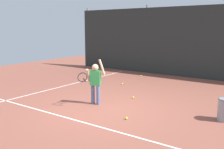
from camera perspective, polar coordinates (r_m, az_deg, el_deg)
name	(u,v)px	position (r m, az deg, el deg)	size (l,w,h in m)	color
ground_plane	(105,109)	(7.31, -1.61, -7.59)	(20.00, 20.00, 0.00)	brown
court_line_baseline	(77,121)	(6.49, -7.76, -10.06)	(9.00, 0.05, 0.00)	white
court_line_sideline	(57,88)	(10.00, -12.10, -2.88)	(0.05, 9.00, 0.00)	white
back_fence_windscreen	(183,42)	(12.28, 15.43, 6.95)	(11.77, 0.08, 3.20)	#282D2B
fence_post_0	(88,37)	(15.26, -5.34, 8.16)	(0.09, 0.09, 3.35)	slate
fence_post_1	(146,39)	(13.10, 7.60, 7.76)	(0.09, 0.09, 3.35)	slate
tennis_player	(95,80)	(7.57, -3.81, -1.29)	(0.52, 0.78, 1.35)	slate
tennis_ball_0	(133,97)	(8.36, 4.71, -5.08)	(0.07, 0.07, 0.07)	#CCE033
tennis_ball_1	(122,84)	(10.29, 2.28, -2.10)	(0.07, 0.07, 0.07)	#CCE033
tennis_ball_2	(141,76)	(12.10, 6.40, -0.26)	(0.07, 0.07, 0.07)	#CCE033
tennis_ball_4	(126,118)	(6.50, 3.19, -9.63)	(0.07, 0.07, 0.07)	#CCE033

